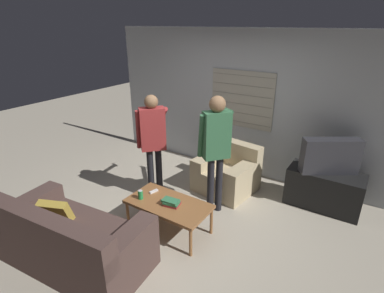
{
  "coord_description": "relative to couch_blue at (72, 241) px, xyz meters",
  "views": [
    {
      "loc": [
        2.18,
        -2.8,
        2.63
      ],
      "look_at": [
        0.04,
        0.47,
        1.0
      ],
      "focal_mm": 28.0,
      "sensor_mm": 36.0,
      "label": 1
    }
  ],
  "objects": [
    {
      "name": "spare_remote",
      "position": [
        0.22,
        1.2,
        0.12
      ],
      "size": [
        0.07,
        0.14,
        0.02
      ],
      "rotation": [
        0.0,
        0.0,
        -0.25
      ],
      "color": "white",
      "rests_on": "coffee_table"
    },
    {
      "name": "tv",
      "position": [
        2.17,
        2.84,
        0.52
      ],
      "size": [
        0.79,
        0.62,
        0.52
      ],
      "rotation": [
        0.0,
        0.0,
        3.73
      ],
      "color": "#2D2D33",
      "rests_on": "tv_stand"
    },
    {
      "name": "soda_can",
      "position": [
        0.18,
        0.97,
        0.17
      ],
      "size": [
        0.07,
        0.07,
        0.13
      ],
      "color": "#238E47",
      "rests_on": "coffee_table"
    },
    {
      "name": "coffee_table",
      "position": [
        0.55,
        1.1,
        0.07
      ],
      "size": [
        1.11,
        0.58,
        0.43
      ],
      "color": "brown",
      "rests_on": "ground_plane"
    },
    {
      "name": "armchair_beige",
      "position": [
        0.71,
        2.52,
        -0.02
      ],
      "size": [
        0.99,
        0.92,
        0.78
      ],
      "rotation": [
        0.0,
        0.0,
        3.0
      ],
      "color": "#C6B289",
      "rests_on": "ground_plane"
    },
    {
      "name": "couch_blue",
      "position": [
        0.0,
        0.0,
        0.0
      ],
      "size": [
        1.83,
        1.04,
        0.85
      ],
      "rotation": [
        0.0,
        0.0,
        0.1
      ],
      "color": "#4C3833",
      "rests_on": "ground_plane"
    },
    {
      "name": "wall_back",
      "position": [
        0.47,
        3.29,
        0.96
      ],
      "size": [
        5.2,
        0.08,
        2.55
      ],
      "color": "#ADB2B7",
      "rests_on": "ground_plane"
    },
    {
      "name": "ground_plane",
      "position": [
        0.47,
        1.27,
        -0.32
      ],
      "size": [
        16.0,
        16.0,
        0.0
      ],
      "primitive_type": "plane",
      "color": "#B2A893"
    },
    {
      "name": "book_stack",
      "position": [
        0.62,
        1.07,
        0.15
      ],
      "size": [
        0.24,
        0.2,
        0.08
      ],
      "color": "maroon",
      "rests_on": "coffee_table"
    },
    {
      "name": "person_left_standing",
      "position": [
        -0.13,
        1.65,
        0.73
      ],
      "size": [
        0.49,
        0.75,
        1.68
      ],
      "rotation": [
        0.0,
        0.0,
        0.82
      ],
      "color": "black",
      "rests_on": "ground_plane"
    },
    {
      "name": "tv_stand",
      "position": [
        2.17,
        2.84,
        -0.03
      ],
      "size": [
        1.07,
        0.5,
        0.58
      ],
      "color": "black",
      "rests_on": "ground_plane"
    },
    {
      "name": "person_right_standing",
      "position": [
        0.83,
        1.84,
        0.79
      ],
      "size": [
        0.57,
        0.79,
        1.75
      ],
      "rotation": [
        0.0,
        0.0,
        0.88
      ],
      "color": "black",
      "rests_on": "ground_plane"
    }
  ]
}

